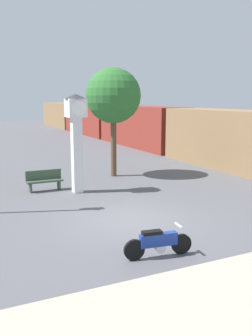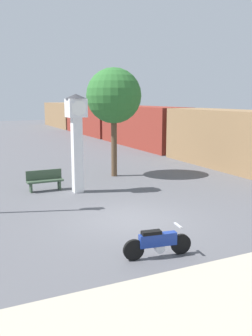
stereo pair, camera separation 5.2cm
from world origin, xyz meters
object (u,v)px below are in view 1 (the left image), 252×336
Objects in this scene: street_tree at (113,96)px; bench at (44,180)px; freight_train at (113,122)px; motorcycle at (158,242)px; clock_tower at (76,128)px.

bench is at bearing -158.69° from street_tree.
freight_train is 29.88× the size of bench.
motorcycle is 8.44m from bench.
street_tree is at bearing 80.70° from motorcycle.
clock_tower is 21.81m from freight_train.
freight_train reaches higher than motorcycle.
motorcycle is 0.33× the size of street_tree.
motorcycle is at bearing -83.34° from bench.
motorcycle is at bearing -111.23° from freight_train.
clock_tower is at bearing -138.58° from street_tree.
clock_tower is 0.76× the size of street_tree.
motorcycle is 0.44× the size of clock_tower.
street_tree is at bearing 41.42° from clock_tower.
clock_tower is (0.27, 7.47, 2.42)m from motorcycle.
motorcycle is 1.17× the size of bench.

